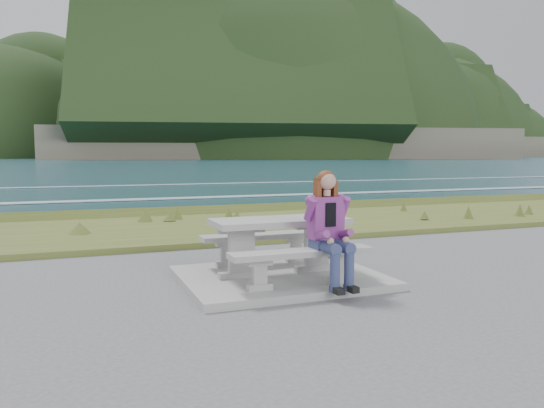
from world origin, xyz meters
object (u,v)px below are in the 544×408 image
at_px(picnic_table, 280,231).
at_px(bench_seaward, 262,240).
at_px(bench_landward, 302,258).
at_px(seated_woman, 332,244).

bearing_deg(picnic_table, bench_seaward, 90.00).
height_order(picnic_table, bench_seaward, picnic_table).
relative_size(bench_landward, bench_seaward, 1.00).
height_order(picnic_table, seated_woman, seated_woman).
relative_size(picnic_table, seated_woman, 1.28).
bearing_deg(seated_woman, bench_seaward, 100.32).
relative_size(bench_landward, seated_woman, 1.28).
bearing_deg(seated_woman, bench_landward, 156.26).
distance_m(picnic_table, bench_landward, 0.74).
bearing_deg(picnic_table, bench_landward, -90.00).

